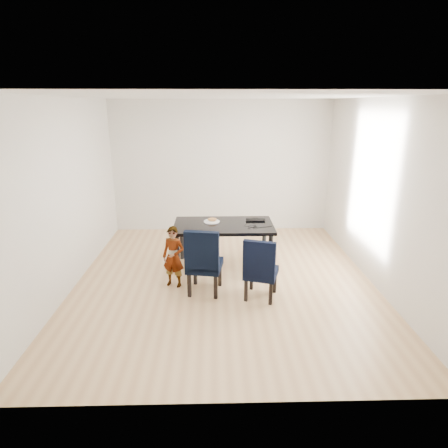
{
  "coord_description": "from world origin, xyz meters",
  "views": [
    {
      "loc": [
        -0.14,
        -5.25,
        2.6
      ],
      "look_at": [
        0.0,
        0.2,
        0.85
      ],
      "focal_mm": 30.0,
      "sensor_mm": 36.0,
      "label": 1
    }
  ],
  "objects_px": {
    "chair_left": "(205,260)",
    "laptop": "(255,219)",
    "plate": "(212,222)",
    "child": "(173,257)",
    "dining_table": "(224,246)",
    "chair_right": "(261,267)"
  },
  "relations": [
    {
      "from": "dining_table",
      "to": "chair_left",
      "type": "distance_m",
      "value": 0.9
    },
    {
      "from": "plate",
      "to": "laptop",
      "type": "height_order",
      "value": "laptop"
    },
    {
      "from": "dining_table",
      "to": "child",
      "type": "bearing_deg",
      "value": -139.16
    },
    {
      "from": "child",
      "to": "plate",
      "type": "distance_m",
      "value": 1.0
    },
    {
      "from": "plate",
      "to": "child",
      "type": "bearing_deg",
      "value": -125.77
    },
    {
      "from": "dining_table",
      "to": "laptop",
      "type": "relative_size",
      "value": 5.0
    },
    {
      "from": "child",
      "to": "plate",
      "type": "xyz_separation_m",
      "value": [
        0.56,
        0.78,
        0.3
      ]
    },
    {
      "from": "dining_table",
      "to": "plate",
      "type": "distance_m",
      "value": 0.45
    },
    {
      "from": "plate",
      "to": "chair_right",
      "type": "bearing_deg",
      "value": -59.11
    },
    {
      "from": "dining_table",
      "to": "chair_left",
      "type": "height_order",
      "value": "chair_left"
    },
    {
      "from": "chair_left",
      "to": "laptop",
      "type": "distance_m",
      "value": 1.37
    },
    {
      "from": "chair_left",
      "to": "chair_right",
      "type": "distance_m",
      "value": 0.81
    },
    {
      "from": "chair_right",
      "to": "child",
      "type": "bearing_deg",
      "value": -179.09
    },
    {
      "from": "laptop",
      "to": "chair_left",
      "type": "bearing_deg",
      "value": 52.82
    },
    {
      "from": "chair_left",
      "to": "chair_right",
      "type": "relative_size",
      "value": 1.1
    },
    {
      "from": "chair_left",
      "to": "chair_right",
      "type": "height_order",
      "value": "chair_left"
    },
    {
      "from": "child",
      "to": "laptop",
      "type": "distance_m",
      "value": 1.58
    },
    {
      "from": "plate",
      "to": "laptop",
      "type": "distance_m",
      "value": 0.73
    },
    {
      "from": "dining_table",
      "to": "child",
      "type": "height_order",
      "value": "child"
    },
    {
      "from": "dining_table",
      "to": "child",
      "type": "xyz_separation_m",
      "value": [
        -0.75,
        -0.65,
        0.09
      ]
    },
    {
      "from": "chair_left",
      "to": "laptop",
      "type": "bearing_deg",
      "value": 61.68
    },
    {
      "from": "chair_left",
      "to": "laptop",
      "type": "height_order",
      "value": "chair_left"
    }
  ]
}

